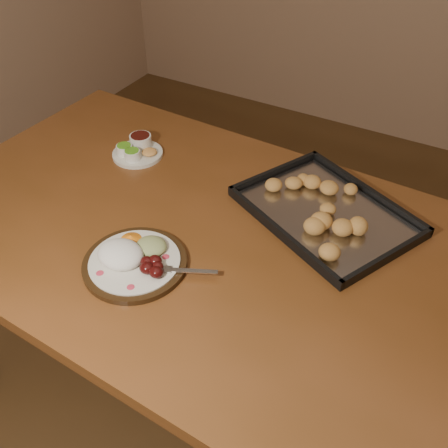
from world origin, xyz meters
The scene contains 5 objects.
ground centered at (0.00, 0.00, 0.00)m, with size 4.00×4.00×0.00m, color #53381C.
dining_table centered at (-0.28, -0.03, 0.65)m, with size 1.54×0.96×0.75m.
dinner_plate centered at (-0.34, -0.21, 0.77)m, with size 0.31×0.24×0.06m.
condiment_saucer centered at (-0.62, 0.17, 0.77)m, with size 0.15×0.15×0.05m.
baking_tray centered at (-0.02, 0.18, 0.76)m, with size 0.52×0.47×0.04m.
Camera 1 is at (0.24, -0.81, 1.58)m, focal length 40.00 mm.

